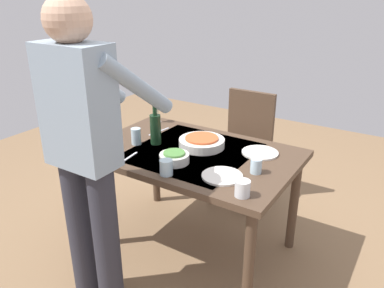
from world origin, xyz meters
TOP-DOWN VIEW (x-y plane):
  - ground_plane at (0.00, 0.00)m, footprint 6.00×6.00m
  - dining_table at (0.00, 0.00)m, footprint 1.31×0.86m
  - chair_near at (0.00, -0.81)m, footprint 0.40×0.40m
  - person_server at (0.19, 0.69)m, footprint 0.42×0.61m
  - wine_bottle at (0.27, 0.02)m, footprint 0.07×0.07m
  - wine_glass_left at (0.53, -0.33)m, footprint 0.07×0.07m
  - water_cup_near_left at (-0.47, 0.06)m, footprint 0.07×0.07m
  - water_cup_near_right at (-0.05, 0.35)m, footprint 0.07×0.07m
  - water_cup_far_left at (0.38, 0.10)m, footprint 0.07×0.07m
  - water_cup_far_right at (-0.51, 0.34)m, footprint 0.08×0.08m
  - serving_bowl_pasta at (-0.02, -0.10)m, footprint 0.30×0.30m
  - side_bowl_salad at (0.00, 0.20)m, footprint 0.18×0.18m
  - dinner_plate_near at (-0.38, -0.20)m, footprint 0.23×0.23m
  - dinner_plate_far at (-0.33, 0.21)m, footprint 0.23×0.23m
  - table_knife at (0.39, -0.17)m, footprint 0.04×0.20m
  - table_fork at (0.27, 0.30)m, footprint 0.04×0.18m

SIDE VIEW (x-z plane):
  - ground_plane at x=0.00m, z-range 0.00..0.00m
  - chair_near at x=0.00m, z-range 0.07..0.98m
  - dining_table at x=0.00m, z-range 0.28..1.01m
  - table_knife at x=0.39m, z-range 0.73..0.74m
  - table_fork at x=0.27m, z-range 0.73..0.74m
  - dinner_plate_near at x=-0.38m, z-range 0.73..0.74m
  - dinner_plate_far at x=-0.33m, z-range 0.73..0.74m
  - serving_bowl_pasta at x=-0.02m, z-range 0.73..0.80m
  - side_bowl_salad at x=0.00m, z-range 0.73..0.80m
  - water_cup_far_right at x=-0.51m, z-range 0.73..0.82m
  - water_cup_near_left at x=-0.47m, z-range 0.73..0.82m
  - water_cup_near_right at x=-0.05m, z-range 0.73..0.82m
  - water_cup_far_left at x=0.38m, z-range 0.73..0.84m
  - wine_glass_left at x=0.53m, z-range 0.76..0.91m
  - wine_bottle at x=0.27m, z-range 0.69..0.99m
  - person_server at x=0.19m, z-range 0.12..1.81m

